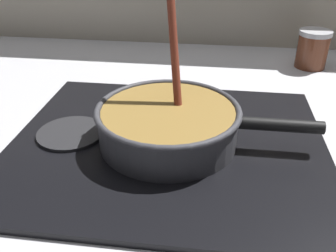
{
  "coord_description": "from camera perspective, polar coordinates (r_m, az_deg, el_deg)",
  "views": [
    {
      "loc": [
        0.09,
        -0.4,
        0.37
      ],
      "look_at": [
        0.02,
        0.16,
        0.04
      ],
      "focal_mm": 39.93,
      "sensor_mm": 36.0,
      "label": 1
    }
  ],
  "objects": [
    {
      "name": "ground",
      "position": [
        0.57,
        -3.98,
        -13.87
      ],
      "size": [
        2.4,
        1.6,
        0.04
      ],
      "primitive_type": "cube",
      "color": "#B7B7BC"
    },
    {
      "name": "hob_plate",
      "position": [
        0.67,
        0.0,
        -2.79
      ],
      "size": [
        0.56,
        0.48,
        0.01
      ],
      "primitive_type": "cube",
      "color": "black",
      "rests_on": "ground"
    },
    {
      "name": "burner_ring",
      "position": [
        0.67,
        0.0,
        -2.07
      ],
      "size": [
        0.17,
        0.17,
        0.01
      ],
      "primitive_type": "torus",
      "color": "#592D0C",
      "rests_on": "hob_plate"
    },
    {
      "name": "spare_burner",
      "position": [
        0.71,
        -14.62,
        -1.05
      ],
      "size": [
        0.12,
        0.12,
        0.01
      ],
      "primitive_type": "cylinder",
      "color": "#262628",
      "rests_on": "hob_plate"
    },
    {
      "name": "cooking_pan",
      "position": [
        0.65,
        0.16,
        0.44
      ],
      "size": [
        0.39,
        0.25,
        0.3
      ],
      "color": "#38383D",
      "rests_on": "hob_plate"
    },
    {
      "name": "condiment_jar",
      "position": [
        1.1,
        21.2,
        10.92
      ],
      "size": [
        0.09,
        0.09,
        0.1
      ],
      "color": "brown",
      "rests_on": "ground"
    }
  ]
}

